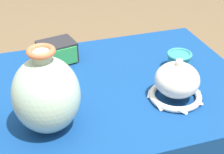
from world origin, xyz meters
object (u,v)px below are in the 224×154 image
at_px(vase_tall_bulbous, 46,94).
at_px(vase_dome_bell, 177,83).
at_px(cup_wide_teal, 179,60).
at_px(mosaic_tile_box, 57,52).

distance_m(vase_tall_bulbous, vase_dome_bell, 0.45).
bearing_deg(vase_tall_bulbous, cup_wide_teal, 19.98).
bearing_deg(vase_tall_bulbous, mosaic_tile_box, 76.53).
bearing_deg(vase_dome_bell, cup_wide_teal, 60.16).
height_order(vase_tall_bulbous, cup_wide_teal, vase_tall_bulbous).
xyz_separation_m(mosaic_tile_box, cup_wide_teal, (0.45, -0.21, -0.00)).
relative_size(vase_tall_bulbous, vase_dome_bell, 1.38).
bearing_deg(cup_wide_teal, vase_tall_bulbous, -160.02).
xyz_separation_m(vase_dome_bell, mosaic_tile_box, (-0.35, 0.39, -0.02)).
xyz_separation_m(vase_dome_bell, cup_wide_teal, (0.10, 0.18, -0.02)).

